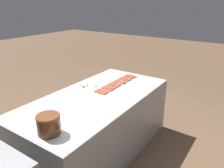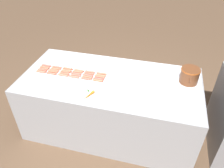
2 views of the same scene
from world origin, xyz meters
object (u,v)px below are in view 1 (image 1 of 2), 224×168
(hot_dog_10, at_px, (110,88))
(hot_dog_22, at_px, (106,87))
(hot_dog_23, at_px, (99,91))
(serving_spoon, at_px, (92,86))
(hot_dog_24, at_px, (126,75))
(hot_dog_11, at_px, (104,92))
(hot_dog_26, at_px, (116,81))
(hot_dog_27, at_px, (110,84))
(hot_dog_9, at_px, (117,85))
(hot_dog_14, at_px, (120,82))
(hot_dog_6, at_px, (132,77))
(hot_dog_16, at_px, (108,88))
(hot_dog_21, at_px, (112,84))
(hot_dog_15, at_px, (114,85))
(hot_dog_18, at_px, (128,76))
(hot_dog_28, at_px, (104,87))
(hot_dog_5, at_px, (106,93))
(hot_dog_1, at_px, (129,80))
(hot_dog_17, at_px, (102,91))
(hot_dog_25, at_px, (121,78))
(hot_dog_2, at_px, (124,83))
(hot_dog_19, at_px, (123,78))
(hot_dog_0, at_px, (134,77))
(carrot, at_px, (82,85))
(hot_dog_4, at_px, (113,89))
(hot_dog_3, at_px, (118,86))
(hot_dog_8, at_px, (122,82))
(hot_dog_13, at_px, (125,79))
(hot_dog_7, at_px, (127,79))
(hot_dog_29, at_px, (97,90))
(bean_pot, at_px, (49,123))
(hot_dog_12, at_px, (130,76))

(hot_dog_10, bearing_deg, hot_dog_22, 4.21)
(hot_dog_23, distance_m, serving_spoon, 0.23)
(hot_dog_24, bearing_deg, hot_dog_11, 98.16)
(hot_dog_26, distance_m, hot_dog_27, 0.15)
(hot_dog_9, distance_m, hot_dog_14, 0.16)
(hot_dog_6, relative_size, hot_dog_14, 1.00)
(hot_dog_16, distance_m, hot_dog_21, 0.15)
(hot_dog_14, bearing_deg, hot_dog_10, 96.81)
(hot_dog_15, xyz_separation_m, hot_dog_18, (0.03, -0.46, 0.00))
(hot_dog_21, xyz_separation_m, hot_dog_23, (0.00, 0.30, 0.00))
(hot_dog_28, bearing_deg, hot_dog_6, -100.22)
(hot_dog_11, height_order, hot_dog_28, same)
(hot_dog_5, relative_size, hot_dog_26, 1.00)
(hot_dog_1, relative_size, hot_dog_17, 1.00)
(hot_dog_5, relative_size, hot_dog_25, 1.00)
(serving_spoon, bearing_deg, hot_dog_11, 159.68)
(hot_dog_6, bearing_deg, hot_dog_9, 90.54)
(hot_dog_6, relative_size, hot_dog_22, 1.00)
(hot_dog_2, relative_size, hot_dog_19, 1.00)
(hot_dog_0, xyz_separation_m, hot_dog_6, (0.04, 0.00, 0.00))
(hot_dog_2, distance_m, hot_dog_11, 0.47)
(hot_dog_22, xyz_separation_m, carrot, (0.33, 0.13, 0.00))
(hot_dog_22, bearing_deg, hot_dog_4, -177.01)
(hot_dog_1, height_order, hot_dog_16, same)
(hot_dog_26, bearing_deg, serving_spoon, 64.55)
(hot_dog_3, relative_size, hot_dog_21, 1.00)
(hot_dog_9, height_order, hot_dog_14, same)
(hot_dog_26, bearing_deg, carrot, 56.42)
(hot_dog_10, distance_m, hot_dog_25, 0.48)
(hot_dog_17, distance_m, hot_dog_19, 0.63)
(hot_dog_28, bearing_deg, hot_dog_8, -109.92)
(hot_dog_5, distance_m, hot_dog_13, 0.63)
(hot_dog_7, bearing_deg, hot_dog_22, 80.94)
(hot_dog_16, bearing_deg, hot_dog_19, -85.54)
(hot_dog_29, bearing_deg, hot_dog_13, -96.70)
(hot_dog_4, height_order, hot_dog_13, same)
(carrot, bearing_deg, hot_dog_18, -113.85)
(hot_dog_10, bearing_deg, hot_dog_16, -0.67)
(hot_dog_8, distance_m, hot_dog_25, 0.20)
(hot_dog_13, distance_m, hot_dog_27, 0.32)
(bean_pot, bearing_deg, hot_dog_28, -77.84)
(hot_dog_13, bearing_deg, bean_pot, 96.41)
(hot_dog_21, xyz_separation_m, hot_dog_22, (0.00, 0.16, 0.00))
(hot_dog_12, xyz_separation_m, bean_pot, (-0.19, 1.84, 0.09))
(hot_dog_0, xyz_separation_m, serving_spoon, (0.33, 0.67, -0.01))
(hot_dog_6, relative_size, hot_dog_12, 1.00)
(hot_dog_7, bearing_deg, hot_dog_9, 90.93)
(hot_dog_3, bearing_deg, carrot, 32.86)
(hot_dog_1, relative_size, hot_dog_8, 1.00)
(hot_dog_10, height_order, hot_dog_27, same)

